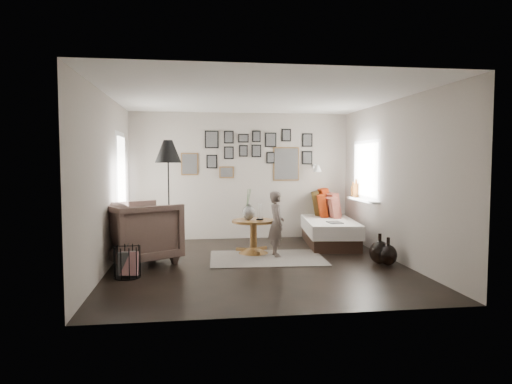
{
  "coord_description": "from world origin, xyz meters",
  "views": [
    {
      "loc": [
        -1.0,
        -6.99,
        1.63
      ],
      "look_at": [
        0.05,
        0.5,
        1.1
      ],
      "focal_mm": 32.0,
      "sensor_mm": 36.0,
      "label": 1
    }
  ],
  "objects": [
    {
      "name": "magazine_basket",
      "position": [
        -1.91,
        -0.56,
        0.22
      ],
      "size": [
        0.36,
        0.36,
        0.44
      ],
      "rotation": [
        0.0,
        0.0,
        -0.02
      ],
      "color": "black",
      "rests_on": "ground"
    },
    {
      "name": "window_right",
      "position": [
        2.18,
        1.34,
        0.93
      ],
      "size": [
        0.15,
        1.32,
        1.3
      ],
      "color": "white",
      "rests_on": "wall_right"
    },
    {
      "name": "floor_lamp",
      "position": [
        -1.42,
        1.17,
        1.71
      ],
      "size": [
        0.46,
        0.46,
        1.98
      ],
      "rotation": [
        0.0,
        0.0,
        0.06
      ],
      "color": "black",
      "rests_on": "ground"
    },
    {
      "name": "wall_sconce",
      "position": [
        1.55,
        2.13,
        1.46
      ],
      "size": [
        0.18,
        0.36,
        0.16
      ],
      "color": "white",
      "rests_on": "wall_back"
    },
    {
      "name": "candles",
      "position": [
        0.16,
        0.8,
        0.73
      ],
      "size": [
        0.13,
        0.13,
        0.28
      ],
      "color": "black",
      "rests_on": "pedestal_table"
    },
    {
      "name": "wall_right",
      "position": [
        2.25,
        0.0,
        1.3
      ],
      "size": [
        0.0,
        4.8,
        4.8
      ],
      "primitive_type": "plane",
      "rotation": [
        1.57,
        0.0,
        -1.57
      ],
      "color": "#A69C91",
      "rests_on": "ground"
    },
    {
      "name": "demijohn_large",
      "position": [
        1.91,
        -0.24,
        0.19
      ],
      "size": [
        0.32,
        0.32,
        0.48
      ],
      "color": "black",
      "rests_on": "ground"
    },
    {
      "name": "vase",
      "position": [
        -0.03,
        0.82,
        0.76
      ],
      "size": [
        0.22,
        0.22,
        0.54
      ],
      "color": "black",
      "rests_on": "pedestal_table"
    },
    {
      "name": "armchair",
      "position": [
        -1.83,
        0.34,
        0.49
      ],
      "size": [
        1.46,
        1.45,
        0.98
      ],
      "primitive_type": "imported",
      "rotation": [
        0.0,
        0.0,
        2.1
      ],
      "color": "brown",
      "rests_on": "ground"
    },
    {
      "name": "magazine_on_daybed",
      "position": [
        1.58,
        1.03,
        0.49
      ],
      "size": [
        0.25,
        0.33,
        0.02
      ],
      "primitive_type": "cube",
      "rotation": [
        0.0,
        0.0,
        0.05
      ],
      "color": "black",
      "rests_on": "daybed"
    },
    {
      "name": "armchair_cushion",
      "position": [
        -1.8,
        0.39,
        0.48
      ],
      "size": [
        0.61,
        0.61,
        0.2
      ],
      "primitive_type": "cube",
      "rotation": [
        -0.21,
        0.0,
        0.5
      ],
      "color": "beige",
      "rests_on": "armchair"
    },
    {
      "name": "ceiling",
      "position": [
        0.0,
        0.0,
        2.6
      ],
      "size": [
        4.8,
        4.8,
        0.0
      ],
      "primitive_type": "plane",
      "rotation": [
        3.14,
        0.0,
        0.0
      ],
      "color": "white",
      "rests_on": "wall_back"
    },
    {
      "name": "wall_back",
      "position": [
        0.0,
        2.4,
        1.3
      ],
      "size": [
        4.5,
        0.0,
        4.5
      ],
      "primitive_type": "plane",
      "rotation": [
        1.57,
        0.0,
        0.0
      ],
      "color": "#A69C91",
      "rests_on": "ground"
    },
    {
      "name": "wall_left",
      "position": [
        -2.25,
        0.0,
        1.3
      ],
      "size": [
        0.0,
        4.8,
        4.8
      ],
      "primitive_type": "plane",
      "rotation": [
        1.57,
        0.0,
        1.57
      ],
      "color": "#A69C91",
      "rests_on": "ground"
    },
    {
      "name": "child",
      "position": [
        0.4,
        0.51,
        0.55
      ],
      "size": [
        0.3,
        0.42,
        1.11
      ],
      "primitive_type": "imported",
      "rotation": [
        0.0,
        0.0,
        1.65
      ],
      "color": "brown",
      "rests_on": "ground"
    },
    {
      "name": "pedestal_table",
      "position": [
        0.05,
        0.8,
        0.27
      ],
      "size": [
        0.76,
        0.76,
        0.59
      ],
      "rotation": [
        0.0,
        0.0,
        0.38
      ],
      "color": "brown",
      "rests_on": "ground"
    },
    {
      "name": "ground",
      "position": [
        0.0,
        0.0,
        0.0
      ],
      "size": [
        4.8,
        4.8,
        0.0
      ],
      "primitive_type": "plane",
      "color": "black",
      "rests_on": "ground"
    },
    {
      "name": "daybed",
      "position": [
        1.64,
        1.68,
        0.33
      ],
      "size": [
        1.16,
        2.22,
        1.04
      ],
      "rotation": [
        0.0,
        0.0,
        -0.12
      ],
      "color": "black",
      "rests_on": "ground"
    },
    {
      "name": "gallery_wall",
      "position": [
        0.29,
        2.38,
        1.74
      ],
      "size": [
        2.74,
        0.03,
        1.08
      ],
      "color": "brown",
      "rests_on": "wall_back"
    },
    {
      "name": "rug",
      "position": [
        0.22,
        0.38,
        0.01
      ],
      "size": [
        1.94,
        1.41,
        0.01
      ],
      "primitive_type": "cube",
      "rotation": [
        0.0,
        0.0,
        -0.06
      ],
      "color": "#BEB4A7",
      "rests_on": "ground"
    },
    {
      "name": "wall_front",
      "position": [
        0.0,
        -2.4,
        1.3
      ],
      "size": [
        4.5,
        0.0,
        4.5
      ],
      "primitive_type": "plane",
      "rotation": [
        -1.57,
        0.0,
        0.0
      ],
      "color": "#A69C91",
      "rests_on": "ground"
    },
    {
      "name": "door_left",
      "position": [
        -2.23,
        1.2,
        1.05
      ],
      "size": [
        0.0,
        2.14,
        2.14
      ],
      "color": "white",
      "rests_on": "wall_left"
    },
    {
      "name": "demijohn_small",
      "position": [
        2.0,
        -0.36,
        0.16
      ],
      "size": [
        0.28,
        0.28,
        0.44
      ],
      "color": "black",
      "rests_on": "ground"
    }
  ]
}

